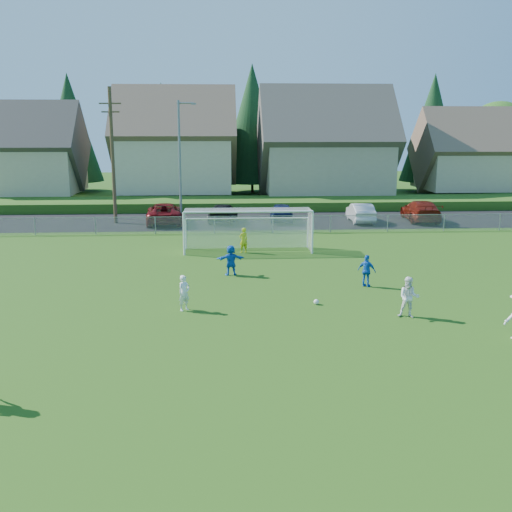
% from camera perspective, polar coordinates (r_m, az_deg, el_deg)
% --- Properties ---
extents(ground, '(160.00, 160.00, 0.00)m').
position_cam_1_polar(ground, '(19.78, 1.41, -8.87)').
color(ground, '#193D0C').
rests_on(ground, ground).
extents(asphalt_lot, '(60.00, 60.00, 0.00)m').
position_cam_1_polar(asphalt_lot, '(46.46, -1.45, 3.37)').
color(asphalt_lot, black).
rests_on(asphalt_lot, ground).
extents(grass_embankment, '(70.00, 6.00, 0.80)m').
position_cam_1_polar(grass_embankment, '(53.83, -1.74, 5.00)').
color(grass_embankment, '#1E420F').
rests_on(grass_embankment, ground).
extents(soccer_ball, '(0.22, 0.22, 0.22)m').
position_cam_1_polar(soccer_ball, '(24.65, 5.76, -4.37)').
color(soccer_ball, white).
rests_on(soccer_ball, ground).
extents(player_white_a, '(0.61, 0.60, 1.42)m').
position_cam_1_polar(player_white_a, '(23.78, -6.86, -3.51)').
color(player_white_a, white).
rests_on(player_white_a, ground).
extents(player_white_b, '(0.91, 0.80, 1.59)m').
position_cam_1_polar(player_white_b, '(23.42, 14.36, -3.84)').
color(player_white_b, white).
rests_on(player_white_b, ground).
extents(player_blue_a, '(0.90, 0.79, 1.46)m').
position_cam_1_polar(player_blue_a, '(27.56, 10.51, -1.40)').
color(player_blue_a, blue).
rests_on(player_blue_a, ground).
extents(player_blue_b, '(1.44, 0.65, 1.50)m').
position_cam_1_polar(player_blue_b, '(29.25, -2.41, -0.39)').
color(player_blue_b, blue).
rests_on(player_blue_b, ground).
extents(goalkeeper, '(0.63, 0.54, 1.45)m').
position_cam_1_polar(goalkeeper, '(34.51, -1.20, 1.52)').
color(goalkeeper, yellow).
rests_on(goalkeeper, ground).
extents(car_c, '(3.00, 5.74, 1.54)m').
position_cam_1_polar(car_c, '(45.64, -8.72, 4.05)').
color(car_c, '#660B0E').
rests_on(car_c, ground).
extents(car_d, '(2.50, 4.94, 1.37)m').
position_cam_1_polar(car_d, '(45.86, -3.16, 4.10)').
color(car_d, black).
rests_on(car_d, ground).
extents(car_e, '(2.02, 4.39, 1.46)m').
position_cam_1_polar(car_e, '(45.96, 2.45, 4.18)').
color(car_e, '#141E46').
rests_on(car_e, ground).
extents(car_f, '(1.67, 4.44, 1.45)m').
position_cam_1_polar(car_f, '(46.44, 9.92, 4.09)').
color(car_f, silver).
rests_on(car_f, ground).
extents(car_g, '(2.75, 5.70, 1.60)m').
position_cam_1_polar(car_g, '(47.93, 15.42, 4.17)').
color(car_g, '#64150B').
rests_on(car_g, ground).
extents(soccer_goal, '(7.42, 1.90, 2.50)m').
position_cam_1_polar(soccer_goal, '(34.91, -0.80, 3.14)').
color(soccer_goal, white).
rests_on(soccer_goal, ground).
extents(chainlink_fence, '(52.06, 0.06, 1.20)m').
position_cam_1_polar(chainlink_fence, '(40.94, -1.18, 3.06)').
color(chainlink_fence, gray).
rests_on(chainlink_fence, ground).
extents(streetlight, '(1.38, 0.18, 9.00)m').
position_cam_1_polar(streetlight, '(44.54, -7.21, 9.16)').
color(streetlight, slate).
rests_on(streetlight, ground).
extents(utility_pole, '(1.60, 0.26, 10.00)m').
position_cam_1_polar(utility_pole, '(46.12, -13.51, 9.40)').
color(utility_pole, '#473321').
rests_on(utility_pole, ground).
extents(houses_row, '(53.90, 11.45, 13.27)m').
position_cam_1_polar(houses_row, '(60.96, -0.10, 12.38)').
color(houses_row, tan).
rests_on(houses_row, ground).
extents(tree_row, '(65.98, 12.36, 13.80)m').
position_cam_1_polar(tree_row, '(67.18, -1.23, 11.99)').
color(tree_row, '#382616').
rests_on(tree_row, ground).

